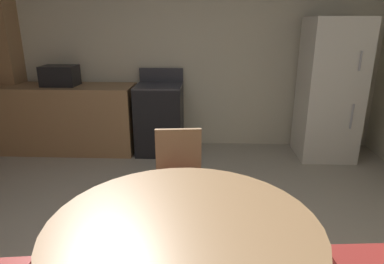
{
  "coord_description": "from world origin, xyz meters",
  "views": [
    {
      "loc": [
        0.41,
        -1.85,
        1.7
      ],
      "look_at": [
        0.29,
        0.89,
        0.8
      ],
      "focal_mm": 31.43,
      "sensor_mm": 36.0,
      "label": 1
    }
  ],
  "objects_px": {
    "oven_range": "(160,118)",
    "dining_table": "(184,250)",
    "refrigerator": "(329,90)",
    "chair_north": "(179,176)",
    "microwave": "(60,76)"
  },
  "relations": [
    {
      "from": "oven_range",
      "to": "chair_north",
      "type": "distance_m",
      "value": 1.88
    },
    {
      "from": "refrigerator",
      "to": "microwave",
      "type": "height_order",
      "value": "refrigerator"
    },
    {
      "from": "oven_range",
      "to": "dining_table",
      "type": "distance_m",
      "value": 2.96
    },
    {
      "from": "refrigerator",
      "to": "chair_north",
      "type": "distance_m",
      "value": 2.54
    },
    {
      "from": "oven_range",
      "to": "dining_table",
      "type": "bearing_deg",
      "value": -79.88
    },
    {
      "from": "oven_range",
      "to": "microwave",
      "type": "xyz_separation_m",
      "value": [
        -1.3,
        -0.0,
        0.56
      ]
    },
    {
      "from": "dining_table",
      "to": "chair_north",
      "type": "distance_m",
      "value": 1.09
    },
    {
      "from": "refrigerator",
      "to": "microwave",
      "type": "relative_size",
      "value": 4.0
    },
    {
      "from": "oven_range",
      "to": "chair_north",
      "type": "relative_size",
      "value": 1.26
    },
    {
      "from": "oven_range",
      "to": "chair_north",
      "type": "height_order",
      "value": "oven_range"
    },
    {
      "from": "dining_table",
      "to": "chair_north",
      "type": "bearing_deg",
      "value": 95.91
    },
    {
      "from": "oven_range",
      "to": "dining_table",
      "type": "relative_size",
      "value": 0.81
    },
    {
      "from": "microwave",
      "to": "chair_north",
      "type": "height_order",
      "value": "microwave"
    },
    {
      "from": "microwave",
      "to": "dining_table",
      "type": "xyz_separation_m",
      "value": [
        1.81,
        -2.91,
        -0.42
      ]
    },
    {
      "from": "microwave",
      "to": "dining_table",
      "type": "relative_size",
      "value": 0.33
    }
  ]
}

